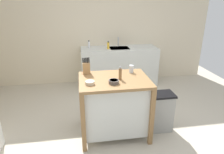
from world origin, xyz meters
name	(u,v)px	position (x,y,z in m)	size (l,w,h in m)	color
ground_plane	(123,134)	(0.00, 0.00, 0.00)	(6.19, 6.19, 0.00)	#BCB29E
wall_back	(104,29)	(0.00, 2.33, 1.30)	(5.19, 0.10, 2.60)	beige
kitchen_island	(114,104)	(-0.12, 0.09, 0.51)	(1.00, 0.76, 0.91)	olive
knife_block	(86,68)	(-0.50, 0.37, 1.00)	(0.11, 0.09, 0.25)	#AD7F4C
bowl_ceramic_wide	(114,82)	(-0.16, -0.08, 0.93)	(0.14, 0.14, 0.05)	#564C47
bowl_ceramic_small	(90,83)	(-0.47, -0.06, 0.93)	(0.12, 0.12, 0.04)	beige
drinking_cup	(131,69)	(0.18, 0.31, 0.96)	(0.07, 0.07, 0.12)	silver
pepper_grinder	(120,73)	(-0.04, 0.06, 1.00)	(0.04, 0.04, 0.19)	olive
trash_bin	(161,111)	(0.62, 0.06, 0.32)	(0.36, 0.28, 0.63)	gray
sink_counter	(119,66)	(0.32, 1.98, 0.46)	(1.77, 0.60, 0.91)	silver
sink_faucet	(118,42)	(0.32, 2.12, 1.02)	(0.02, 0.02, 0.22)	#B7BCC1
bottle_dish_soap	(89,45)	(-0.38, 2.05, 0.99)	(0.05, 0.05, 0.18)	white
bottle_hand_soap	(108,45)	(0.05, 1.90, 0.99)	(0.05, 0.05, 0.17)	yellow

